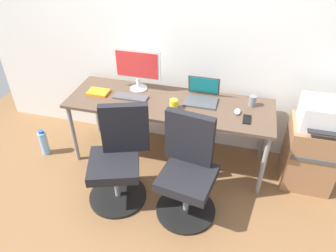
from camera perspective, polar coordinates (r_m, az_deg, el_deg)
The scene contains 18 objects.
ground_plane at distance 3.54m, azimuth 0.21°, elevation -5.63°, with size 5.28×5.28×0.00m, color brown.
back_wall at distance 3.22m, azimuth 2.14°, elevation 16.89°, with size 4.40×0.04×2.60m, color white.
desk at distance 3.15m, azimuth 0.23°, elevation 3.35°, with size 2.01×0.65×0.71m.
office_chair_left at distance 2.91m, azimuth -8.81°, elevation -6.00°, with size 0.56×0.56×0.94m.
office_chair_right at distance 2.76m, azimuth 3.51°, elevation -8.23°, with size 0.54×0.54×0.94m.
side_cabinet at distance 3.36m, azimuth 23.98°, elevation -4.58°, with size 0.45×0.45×0.67m.
printer at distance 3.10m, azimuth 25.98°, elevation 1.88°, with size 0.38×0.40×0.24m.
water_bottle_on_floor at distance 3.76m, azimuth -21.27°, elevation -2.77°, with size 0.09×0.09×0.31m.
desktop_monitor at distance 3.25m, azimuth -5.48°, elevation 10.48°, with size 0.48×0.18×0.43m.
open_laptop at distance 3.15m, azimuth 6.11°, elevation 5.53°, with size 0.31×0.28×0.22m.
keyboard_by_monitor at distance 3.02m, azimuth -7.86°, elevation 2.97°, with size 0.34×0.12×0.02m, color #515156.
keyboard_by_laptop at distance 3.21m, azimuth -6.65°, elevation 5.15°, with size 0.34×0.12×0.02m, color #515156.
mouse_by_monitor at distance 3.02m, azimuth 12.30°, elevation 2.53°, with size 0.06×0.10×0.03m, color silver.
mouse_by_laptop at distance 2.92m, azimuth 0.81°, elevation 2.23°, with size 0.06×0.10×0.03m, color silver.
coffee_mug at distance 3.00m, azimuth 1.04°, elevation 3.93°, with size 0.08×0.08×0.09m, color yellow.
pen_cup at distance 3.14m, azimuth 14.82°, elevation 4.34°, with size 0.07×0.07×0.10m, color slate.
phone_near_monitor at distance 2.95m, azimuth 13.90°, elevation 1.16°, with size 0.07×0.14×0.01m, color black.
notebook at distance 3.34m, azimuth -12.33°, elevation 5.91°, with size 0.21×0.15×0.03m, color orange.
Camera 1 is at (0.66, -2.57, 2.34)m, focal length 34.15 mm.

